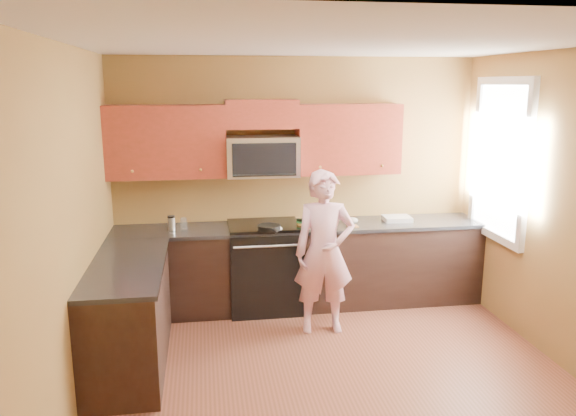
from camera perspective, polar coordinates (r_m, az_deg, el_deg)
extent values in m
plane|color=brown|center=(4.84, 4.91, -17.35)|extent=(4.00, 4.00, 0.00)
plane|color=white|center=(4.21, 5.62, 16.45)|extent=(4.00, 4.00, 0.00)
plane|color=brown|center=(6.25, 0.84, 2.78)|extent=(4.00, 0.00, 4.00)
plane|color=brown|center=(2.54, 16.37, -12.61)|extent=(4.00, 0.00, 4.00)
plane|color=brown|center=(4.32, -21.50, -2.55)|extent=(0.00, 4.00, 4.00)
plane|color=brown|center=(5.18, 27.24, -0.66)|extent=(0.00, 4.00, 4.00)
cube|color=black|center=(6.18, 1.27, -6.03)|extent=(4.00, 0.60, 0.88)
cube|color=black|center=(5.11, -15.89, -10.61)|extent=(0.60, 1.60, 0.88)
cube|color=black|center=(6.04, 1.31, -1.92)|extent=(4.00, 0.62, 0.04)
cube|color=black|center=(4.95, -16.09, -5.70)|extent=(0.62, 1.60, 0.04)
cube|color=maroon|center=(5.95, -2.73, 9.55)|extent=(0.76, 0.33, 0.30)
imported|color=pink|center=(5.47, 3.72, -4.53)|extent=(0.62, 0.43, 1.61)
cube|color=#B27F47|center=(5.99, 6.59, -1.85)|extent=(0.11, 0.11, 0.01)
ellipsoid|color=silver|center=(5.76, -1.13, -2.14)|extent=(0.13, 0.13, 0.06)
ellipsoid|color=silver|center=(6.14, 6.58, -1.27)|extent=(0.13, 0.15, 0.07)
cube|color=white|center=(6.33, 11.04, -1.06)|extent=(0.31, 0.25, 0.05)
cylinder|color=silver|center=(5.95, -10.59, -1.57)|extent=(0.09, 0.09, 0.12)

